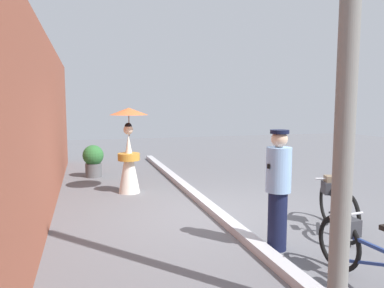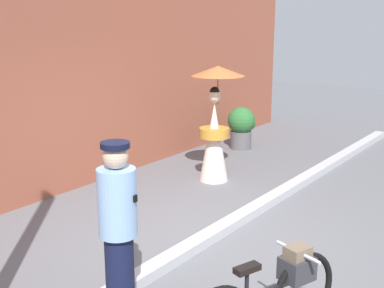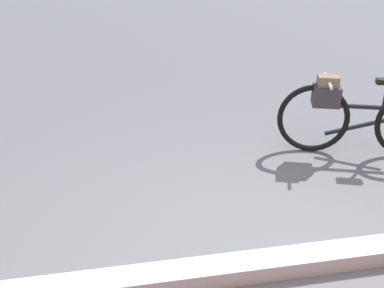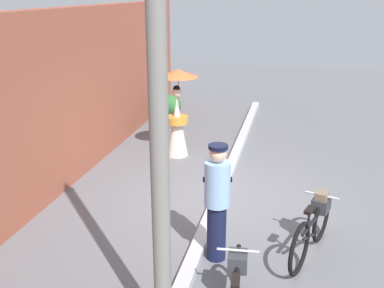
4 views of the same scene
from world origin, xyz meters
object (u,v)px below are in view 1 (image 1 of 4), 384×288
bicycle_near_officer (336,204)px  person_officer (278,187)px  bicycle_far_side (369,253)px  utility_pole (348,57)px  person_with_parasol (129,149)px  potted_plant_by_door (94,159)px

bicycle_near_officer → person_officer: bearing=108.4°
bicycle_near_officer → bicycle_far_side: bearing=152.6°
bicycle_near_officer → utility_pole: (-2.02, 1.55, 1.97)m
bicycle_near_officer → bicycle_far_side: 1.84m
bicycle_near_officer → bicycle_far_side: size_ratio=0.95×
bicycle_far_side → utility_pole: bearing=118.7°
bicycle_far_side → person_officer: (1.21, 0.43, 0.49)m
person_with_parasol → person_officer: bearing=-157.9°
bicycle_far_side → bicycle_near_officer: bearing=-27.4°
bicycle_far_side → potted_plant_by_door: (7.13, 2.71, 0.09)m
bicycle_far_side → person_officer: bearing=19.5°
bicycle_far_side → person_with_parasol: bearing=21.5°
bicycle_near_officer → person_with_parasol: bearing=39.7°
person_officer → person_with_parasol: size_ratio=0.86×
potted_plant_by_door → bicycle_far_side: bearing=-159.2°
bicycle_far_side → person_with_parasol: 5.46m
bicycle_near_officer → bicycle_far_side: bicycle_near_officer is taller
bicycle_far_side → person_officer: size_ratio=1.03×
bicycle_far_side → utility_pole: size_ratio=0.35×
person_with_parasol → bicycle_near_officer: bearing=-140.3°
bicycle_far_side → potted_plant_by_door: potted_plant_by_door is taller
bicycle_near_officer → person_with_parasol: person_with_parasol is taller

